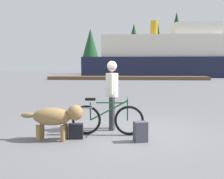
{
  "coord_description": "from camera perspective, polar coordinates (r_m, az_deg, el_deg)",
  "views": [
    {
      "loc": [
        0.12,
        -6.15,
        1.63
      ],
      "look_at": [
        -0.38,
        1.39,
        0.94
      ],
      "focal_mm": 40.91,
      "sensor_mm": 36.0,
      "label": 1
    }
  ],
  "objects": [
    {
      "name": "ground_plane",
      "position": [
        6.36,
        2.63,
        -9.66
      ],
      "size": [
        160.0,
        160.0,
        0.0
      ],
      "primitive_type": "plane",
      "color": "slate"
    },
    {
      "name": "bicycle",
      "position": [
        6.11,
        -1.13,
        -6.58
      ],
      "size": [
        1.73,
        0.44,
        0.91
      ],
      "color": "black",
      "rests_on": "ground_plane"
    },
    {
      "name": "person_cyclist",
      "position": [
        6.54,
        -0.01,
        0.31
      ],
      "size": [
        0.32,
        0.53,
        1.77
      ],
      "color": "#333338",
      "rests_on": "ground_plane"
    },
    {
      "name": "dog",
      "position": [
        5.8,
        -12.44,
        -5.96
      ],
      "size": [
        1.4,
        0.46,
        0.79
      ],
      "color": "olive",
      "rests_on": "ground_plane"
    },
    {
      "name": "backpack",
      "position": [
        5.63,
        6.39,
        -9.36
      ],
      "size": [
        0.33,
        0.28,
        0.44
      ],
      "primitive_type": "cube",
      "rotation": [
        0.0,
        0.0,
        0.32
      ],
      "color": "#3F3F4C",
      "rests_on": "ground_plane"
    },
    {
      "name": "handbag_pannier",
      "position": [
        5.89,
        -8.08,
        -9.21
      ],
      "size": [
        0.34,
        0.21,
        0.34
      ],
      "primitive_type": "cube",
      "rotation": [
        0.0,
        0.0,
        0.11
      ],
      "color": "black",
      "rests_on": "ground_plane"
    },
    {
      "name": "dock_pier",
      "position": [
        31.43,
        3.47,
        2.6
      ],
      "size": [
        19.22,
        2.76,
        0.4
      ],
      "primitive_type": "cube",
      "color": "brown",
      "rests_on": "ground_plane"
    },
    {
      "name": "ferry_boat",
      "position": [
        40.89,
        14.2,
        6.98
      ],
      "size": [
        28.05,
        7.87,
        8.58
      ],
      "color": "#191E38",
      "rests_on": "ground_plane"
    },
    {
      "name": "pine_tree_far_left",
      "position": [
        54.54,
        -4.84,
        9.62
      ],
      "size": [
        4.13,
        4.13,
        9.5
      ],
      "color": "#4C331E",
      "rests_on": "ground_plane"
    },
    {
      "name": "pine_tree_center",
      "position": [
        55.89,
        4.88,
        10.26
      ],
      "size": [
        3.97,
        3.97,
        10.77
      ],
      "color": "#4C331E",
      "rests_on": "ground_plane"
    },
    {
      "name": "pine_tree_far_right",
      "position": [
        54.64,
        14.15,
        11.36
      ],
      "size": [
        4.35,
        4.35,
        12.57
      ],
      "color": "#4C331E",
      "rests_on": "ground_plane"
    },
    {
      "name": "pine_tree_mid_back",
      "position": [
        60.18,
        10.1,
        10.51
      ],
      "size": [
        3.2,
        3.2,
        12.01
      ],
      "color": "#4C331E",
      "rests_on": "ground_plane"
    }
  ]
}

